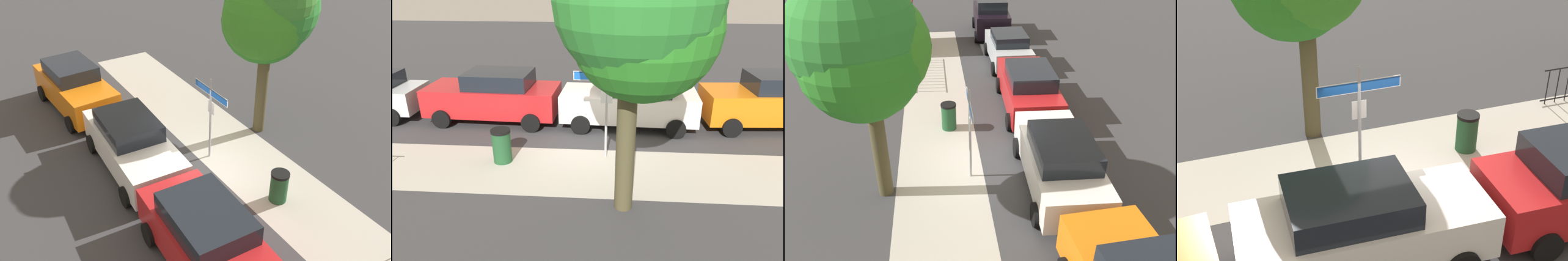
{
  "view_description": "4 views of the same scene",
  "coord_description": "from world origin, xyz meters",
  "views": [
    {
      "loc": [
        9.51,
        -6.28,
        8.59
      ],
      "look_at": [
        -0.27,
        -0.29,
        1.36
      ],
      "focal_mm": 39.96,
      "sensor_mm": 36.0,
      "label": 1
    },
    {
      "loc": [
        -0.69,
        10.02,
        5.01
      ],
      "look_at": [
        -0.02,
        1.03,
        1.09
      ],
      "focal_mm": 33.85,
      "sensor_mm": 36.0,
      "label": 2
    },
    {
      "loc": [
        -10.16,
        1.24,
        7.43
      ],
      "look_at": [
        0.13,
        0.04,
        1.21
      ],
      "focal_mm": 36.85,
      "sensor_mm": 36.0,
      "label": 3
    },
    {
      "loc": [
        -3.62,
        -9.34,
        7.4
      ],
      "look_at": [
        -0.34,
        -0.01,
        1.57
      ],
      "focal_mm": 51.04,
      "sensor_mm": 36.0,
      "label": 4
    }
  ],
  "objects": [
    {
      "name": "trash_bin",
      "position": [
        2.42,
        0.9,
        0.49
      ],
      "size": [
        0.55,
        0.55,
        0.98
      ],
      "color": "#1E4C28",
      "rests_on": "ground_plane"
    },
    {
      "name": "street_sign",
      "position": [
        -0.49,
        0.4,
        1.98
      ],
      "size": [
        1.81,
        0.07,
        2.86
      ],
      "color": "#9EA0A5",
      "rests_on": "ground_plane"
    },
    {
      "name": "car_white",
      "position": [
        -1.25,
        -2.04,
        0.9
      ],
      "size": [
        4.64,
        2.17,
        1.76
      ],
      "rotation": [
        0.0,
        0.0,
        -0.04
      ],
      "color": "white",
      "rests_on": "ground_plane"
    },
    {
      "name": "ground_plane",
      "position": [
        0.0,
        0.0,
        0.0
      ],
      "size": [
        60.0,
        60.0,
        0.0
      ],
      "primitive_type": "plane",
      "color": "#38383A"
    },
    {
      "name": "sidewalk_strip",
      "position": [
        2.0,
        1.3,
        0.0
      ],
      "size": [
        24.0,
        2.6,
        0.0
      ],
      "primitive_type": "cube",
      "color": "#AFAA9E",
      "rests_on": "ground_plane"
    }
  ]
}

